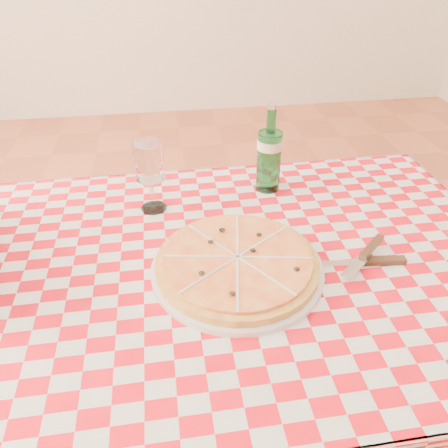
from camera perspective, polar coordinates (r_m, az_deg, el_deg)
The scene contains 6 objects.
dining_table at distance 1.06m, azimuth 1.59°, elevation -8.84°, with size 1.20×0.80×0.75m.
tablecloth at distance 0.99m, azimuth 1.67°, elevation -4.90°, with size 1.30×0.90×0.01m, color #B50B17.
pizza_plate at distance 0.95m, azimuth 1.75°, elevation -5.01°, with size 0.38×0.38×0.05m, color #C58641, non-canonical shape.
water_bottle at distance 1.20m, azimuth 5.98°, elevation 9.79°, with size 0.07×0.07×0.25m, color #19672C, non-canonical shape.
wine_glass at distance 1.13m, azimuth -9.56°, elevation 6.05°, with size 0.07×0.07×0.19m, color white, non-canonical shape.
cutlery at distance 1.02m, azimuth 17.59°, elevation -4.38°, with size 0.25×0.21×0.03m, color silver, non-canonical shape.
Camera 1 is at (-0.14, -0.75, 1.39)m, focal length 35.00 mm.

